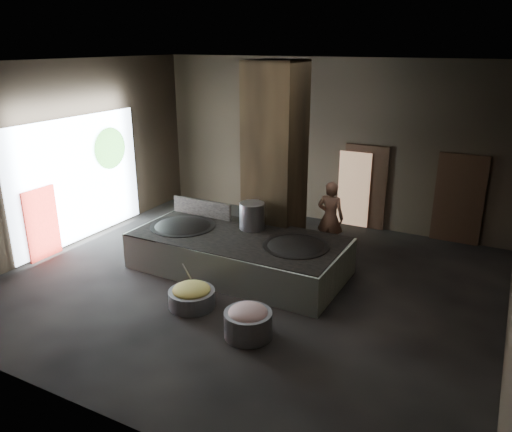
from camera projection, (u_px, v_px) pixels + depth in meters
The scene contains 27 objects.
floor at pixel (248, 284), 10.72m from camera, with size 10.00×9.00×0.10m, color black.
ceiling at pixel (247, 60), 9.20m from camera, with size 10.00×9.00×0.10m, color black.
back_wall at pixel (326, 142), 13.77m from camera, with size 10.00×0.10×4.50m, color black.
front_wall at pixel (72, 266), 6.16m from camera, with size 10.00×0.10×4.50m, color black.
left_wall at pixel (66, 155), 12.17m from camera, with size 0.10×9.00×4.50m, color black.
pillar at pixel (275, 160), 11.68m from camera, with size 1.20×1.20×4.50m, color black.
hearth_platform at pixel (239, 253), 11.11m from camera, with size 4.69×2.24×0.82m, color #B6C6B2.
platform_cap at pixel (238, 236), 10.97m from camera, with size 4.59×2.20×0.03m, color black.
wok_left at pixel (183, 229), 11.59m from camera, with size 1.48×1.48×0.41m, color black.
wok_left_rim at pixel (183, 226), 11.56m from camera, with size 1.51×1.51×0.05m, color black.
wok_right at pixel (296, 250), 10.44m from camera, with size 1.38×1.38×0.39m, color black.
wok_right_rim at pixel (296, 246), 10.42m from camera, with size 1.41×1.41×0.05m, color black.
stock_pot at pixel (252, 216), 11.31m from camera, with size 0.57×0.57×0.61m, color gray.
splash_guard at pixel (202, 208), 12.16m from camera, with size 1.63×0.06×0.41m, color black.
cook at pixel (330, 218), 11.93m from camera, with size 0.65×0.42×1.78m, color #8C5E47.
veg_basin at pixel (192, 298), 9.66m from camera, with size 0.90×0.90×0.33m, color gray.
veg_fill at pixel (191, 290), 9.60m from camera, with size 0.74×0.74×0.23m, color #87A550.
ladle at pixel (189, 276), 9.73m from camera, with size 0.03×0.03×0.71m, color gray.
meat_basin at pixel (248, 324), 8.66m from camera, with size 0.84×0.84×0.46m, color gray.
meat_fill at pixel (248, 313), 8.58m from camera, with size 0.70×0.70×0.27m, color #AB6A67.
doorway_near at pixel (365, 188), 13.54m from camera, with size 1.18×0.08×2.38m, color black.
doorway_near_glow at pixel (354, 189), 13.63m from camera, with size 0.88×0.04×2.07m, color #8C6647.
doorway_far at pixel (459, 201), 12.49m from camera, with size 1.18×0.08×2.38m, color black.
doorway_far_glow at pixel (448, 199), 12.78m from camera, with size 0.78×0.04×1.84m, color #8C6647.
left_opening at pixel (78, 179), 12.51m from camera, with size 0.04×4.20×3.10m, color white.
pavilion_sliver at pixel (42, 224), 11.64m from camera, with size 0.05×0.90×1.70m, color maroon.
tree_silhouette at pixel (110, 148), 13.19m from camera, with size 0.28×1.10×1.10m, color #194714.
Camera 1 is at (4.62, -8.46, 4.86)m, focal length 35.00 mm.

